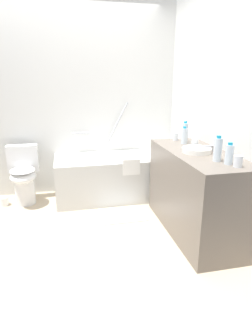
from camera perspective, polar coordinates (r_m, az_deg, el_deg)
name	(u,v)px	position (r m, az deg, el deg)	size (l,w,h in m)	color
ground_plane	(77,228)	(3.19, -9.85, -11.89)	(3.98, 3.98, 0.00)	#C1AD8E
wall_back_tiled	(68,101)	(4.02, -11.72, 13.19)	(3.38, 0.10, 2.57)	silver
wall_right_mirror	(217,106)	(3.24, 17.85, 11.86)	(0.10, 2.73, 2.57)	silver
bathtub	(119,175)	(3.87, -1.46, -1.41)	(1.69, 0.73, 1.26)	silver
toilet	(24,175)	(3.87, -19.99, -1.40)	(0.40, 0.53, 0.75)	white
vanity_counter	(195,192)	(3.01, 13.81, -4.82)	(0.56, 1.37, 0.87)	#6B6056
sink_basin	(197,150)	(2.84, 14.09, 3.53)	(0.28, 0.28, 0.05)	white
sink_faucet	(212,149)	(2.92, 17.08, 3.76)	(0.12, 0.15, 0.07)	#A5A5AA
water_bottle_0	(184,136)	(3.20, 11.71, 6.40)	(0.06, 0.06, 0.19)	silver
water_bottle_1	(185,132)	(3.31, 11.84, 7.09)	(0.07, 0.07, 0.24)	silver
water_bottle_2	(218,149)	(2.56, 18.08, 3.59)	(0.07, 0.07, 0.22)	silver
water_bottle_3	(229,154)	(2.50, 20.16, 2.62)	(0.07, 0.07, 0.19)	silver
drinking_glass_0	(195,143)	(3.03, 13.75, 4.89)	(0.07, 0.07, 0.10)	white
drinking_glass_1	(176,137)	(3.39, 10.00, 6.22)	(0.06, 0.06, 0.08)	white
drinking_glass_2	(238,161)	(2.45, 21.74, 1.27)	(0.07, 0.07, 0.10)	white
bath_mat	(122,215)	(3.42, -0.74, -9.43)	(0.54, 0.41, 0.01)	white
toilet_paper_roll	(4,201)	(3.98, -23.47, -6.19)	(0.11, 0.11, 0.11)	white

